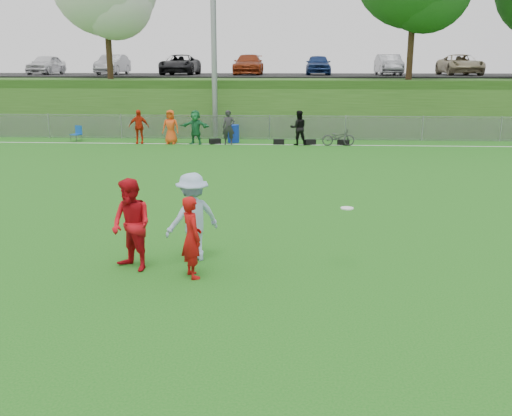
# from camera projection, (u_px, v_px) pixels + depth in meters

# --- Properties ---
(ground) EXTENTS (120.00, 120.00, 0.00)m
(ground) POSITION_uv_depth(u_px,v_px,m) (229.00, 275.00, 11.04)
(ground) COLOR #165D13
(ground) RESTS_ON ground
(sideline_far) EXTENTS (60.00, 0.10, 0.01)m
(sideline_far) POSITION_uv_depth(u_px,v_px,m) (268.00, 145.00, 28.44)
(sideline_far) COLOR white
(sideline_far) RESTS_ON ground
(fence) EXTENTS (58.00, 0.06, 1.30)m
(fence) POSITION_uv_depth(u_px,v_px,m) (269.00, 127.00, 30.21)
(fence) COLOR gray
(fence) RESTS_ON ground
(light_pole) EXTENTS (1.20, 0.40, 12.15)m
(light_pole) POSITION_uv_depth(u_px,v_px,m) (213.00, 8.00, 29.66)
(light_pole) COLOR gray
(light_pole) RESTS_ON ground
(berm) EXTENTS (120.00, 18.00, 3.00)m
(berm) POSITION_uv_depth(u_px,v_px,m) (276.00, 98.00, 40.63)
(berm) COLOR #214914
(berm) RESTS_ON ground
(parking_lot) EXTENTS (120.00, 12.00, 0.10)m
(parking_lot) POSITION_uv_depth(u_px,v_px,m) (277.00, 75.00, 42.18)
(parking_lot) COLOR black
(parking_lot) RESTS_ON berm
(car_row) EXTENTS (32.04, 5.18, 1.44)m
(car_row) POSITION_uv_depth(u_px,v_px,m) (260.00, 65.00, 41.09)
(car_row) COLOR silver
(car_row) RESTS_ON parking_lot
(spectator_row) EXTENTS (8.99, 0.84, 1.69)m
(spectator_row) POSITION_uv_depth(u_px,v_px,m) (207.00, 127.00, 28.41)
(spectator_row) COLOR red
(spectator_row) RESTS_ON ground
(gear_bags) EXTENTS (7.03, 0.50, 0.26)m
(gear_bags) POSITION_uv_depth(u_px,v_px,m) (287.00, 142.00, 28.45)
(gear_bags) COLOR black
(gear_bags) RESTS_ON ground
(player_red_left) EXTENTS (0.61, 0.69, 1.58)m
(player_red_left) POSITION_uv_depth(u_px,v_px,m) (192.00, 237.00, 10.75)
(player_red_left) COLOR #B20D0C
(player_red_left) RESTS_ON ground
(player_red_center) EXTENTS (1.12, 1.08, 1.83)m
(player_red_center) POSITION_uv_depth(u_px,v_px,m) (131.00, 225.00, 11.11)
(player_red_center) COLOR red
(player_red_center) RESTS_ON ground
(player_blue) EXTENTS (1.36, 1.28, 1.84)m
(player_blue) POSITION_uv_depth(u_px,v_px,m) (193.00, 217.00, 11.63)
(player_blue) COLOR #9CB5D9
(player_blue) RESTS_ON ground
(frisbee) EXTENTS (0.25, 0.25, 0.02)m
(frisbee) POSITION_uv_depth(u_px,v_px,m) (347.00, 208.00, 11.11)
(frisbee) COLOR silver
(frisbee) RESTS_ON ground
(recycling_bin) EXTENTS (0.68, 0.68, 0.90)m
(recycling_bin) POSITION_uv_depth(u_px,v_px,m) (233.00, 134.00, 29.14)
(recycling_bin) COLOR #0F2EAA
(recycling_bin) RESTS_ON ground
(camp_chair) EXTENTS (0.59, 0.59, 0.80)m
(camp_chair) POSITION_uv_depth(u_px,v_px,m) (76.00, 137.00, 29.60)
(camp_chair) COLOR #0E48A2
(camp_chair) RESTS_ON ground
(bicycle) EXTENTS (1.65, 0.71, 0.84)m
(bicycle) POSITION_uv_depth(u_px,v_px,m) (338.00, 137.00, 27.99)
(bicycle) COLOR #2E2E30
(bicycle) RESTS_ON ground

